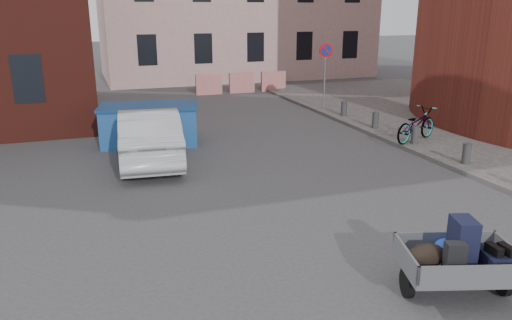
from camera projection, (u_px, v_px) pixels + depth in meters
name	position (u px, v px, depth m)	size (l,w,h in m)	color
ground	(272.00, 214.00, 10.33)	(120.00, 120.00, 0.00)	#38383A
sidewalk	(501.00, 131.00, 17.11)	(9.00, 24.00, 0.12)	#474442
no_parking_sign	(325.00, 62.00, 20.21)	(0.60, 0.09, 2.65)	gray
bollards	(415.00, 135.00, 15.20)	(0.22, 9.02, 0.55)	#3A3A3D
barriers	(242.00, 83.00, 25.05)	(4.70, 0.18, 1.00)	red
trailer	(458.00, 258.00, 7.23)	(1.86, 1.97, 1.20)	black
dumpster	(150.00, 124.00, 15.51)	(3.22, 2.10, 1.25)	#21549E
silver_car	(149.00, 135.00, 13.74)	(1.57, 4.50, 1.48)	silver
bicycle	(416.00, 125.00, 15.42)	(0.68, 1.96, 1.03)	black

